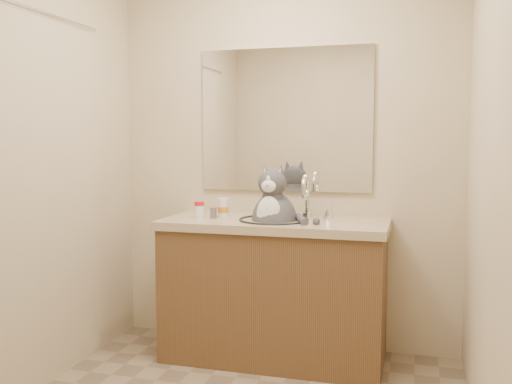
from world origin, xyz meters
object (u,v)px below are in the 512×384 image
(pill_bottle_redcap, at_px, (199,210))
(pill_bottle_orange, at_px, (223,208))
(cat, at_px, (274,218))
(grey_canister, at_px, (213,213))

(pill_bottle_redcap, xyz_separation_m, pill_bottle_orange, (0.12, 0.09, 0.00))
(cat, xyz_separation_m, pill_bottle_redcap, (-0.46, -0.04, 0.04))
(cat, distance_m, grey_canister, 0.37)
(cat, height_order, grey_canister, cat)
(cat, distance_m, pill_bottle_redcap, 0.46)
(pill_bottle_redcap, height_order, pill_bottle_orange, pill_bottle_orange)
(cat, distance_m, pill_bottle_orange, 0.34)
(cat, relative_size, pill_bottle_orange, 4.67)
(cat, bearing_deg, pill_bottle_orange, 175.74)
(cat, height_order, pill_bottle_orange, cat)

